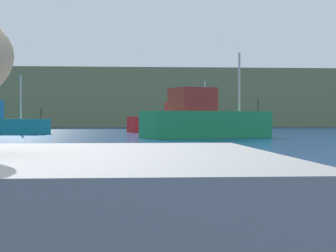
{
  "coord_description": "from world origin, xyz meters",
  "views": [
    {
      "loc": [
        1.28,
        -2.58,
        1.03
      ],
      "look_at": [
        3.01,
        21.73,
        0.7
      ],
      "focal_mm": 60.02,
      "sensor_mm": 36.0,
      "label": 1
    }
  ],
  "objects": [
    {
      "name": "fishing_boat_red",
      "position": [
        5.24,
        40.47,
        0.85
      ],
      "size": [
        7.89,
        4.2,
        4.0
      ],
      "rotation": [
        0.0,
        0.0,
        0.29
      ],
      "color": "red",
      "rests_on": "ground"
    },
    {
      "name": "hillside_backdrop",
      "position": [
        0.0,
        70.67,
        3.61
      ],
      "size": [
        140.0,
        11.99,
        7.21
      ],
      "primitive_type": "cube",
      "color": "#6B7A51",
      "rests_on": "ground"
    },
    {
      "name": "fishing_boat_green",
      "position": [
        5.34,
        27.21,
        0.95
      ],
      "size": [
        7.28,
        4.68,
        4.67
      ],
      "rotation": [
        0.0,
        0.0,
        0.38
      ],
      "color": "#1E8C4C",
      "rests_on": "ground"
    }
  ]
}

